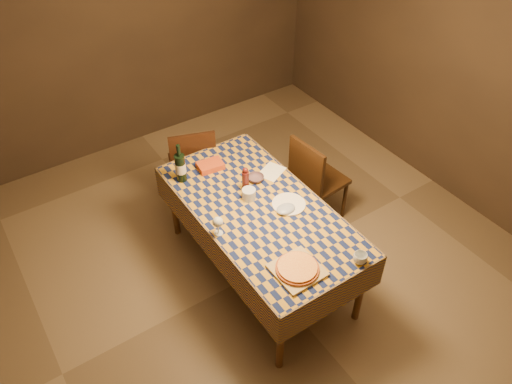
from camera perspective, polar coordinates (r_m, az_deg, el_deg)
room at (r=3.54m, az=0.45°, el=5.03°), size 5.00×5.10×2.70m
dining_table at (r=3.96m, az=0.40°, el=-2.63°), size 0.94×1.84×0.77m
cutting_board at (r=3.48m, az=4.73°, el=-8.89°), size 0.32×0.32×0.02m
pizza at (r=3.46m, az=4.75°, el=-8.63°), size 0.40×0.40×0.03m
pepper_mill at (r=3.99m, az=-1.21°, el=1.32°), size 0.07×0.07×0.24m
bowl at (r=4.15m, az=-0.01°, el=1.58°), size 0.14×0.14×0.04m
wine_glass at (r=3.65m, az=-4.39°, el=-3.50°), size 0.08×0.08×0.16m
wine_bottle at (r=4.14m, az=-8.63°, el=2.82°), size 0.11×0.11×0.35m
deli_tub at (r=3.96m, az=-0.82°, el=-0.25°), size 0.14×0.14×0.09m
takeout_container at (r=4.29m, az=-5.23°, el=3.02°), size 0.23×0.17×0.05m
white_plate at (r=3.94m, az=3.76°, el=-1.41°), size 0.28×0.28×0.02m
tumbler at (r=3.57m, az=11.82°, el=-7.42°), size 0.12×0.12×0.08m
flour_patch at (r=4.25m, az=1.80°, el=2.34°), size 0.27×0.25×0.00m
flour_bag at (r=3.88m, az=3.43°, el=-1.93°), size 0.17×0.13×0.05m
chair_far at (r=4.78m, az=-7.22°, el=3.26°), size 0.54×0.54×0.93m
chair_right at (r=4.61m, az=6.65°, el=1.69°), size 0.46×0.46×0.93m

